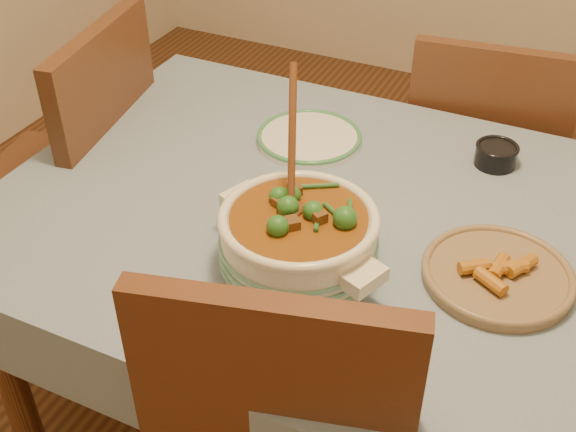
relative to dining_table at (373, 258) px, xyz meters
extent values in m
cube|color=brown|center=(0.00, 0.00, 0.06)|extent=(1.60, 1.00, 0.05)
cube|color=#7B8DA0|center=(0.00, 0.00, 0.09)|extent=(1.68, 1.08, 0.01)
cylinder|color=brown|center=(-0.73, -0.43, -0.31)|extent=(0.07, 0.07, 0.70)
cylinder|color=brown|center=(-0.73, 0.43, -0.31)|extent=(0.07, 0.07, 0.70)
cylinder|color=#ECE2C5|center=(-0.10, -0.19, 0.15)|extent=(0.39, 0.39, 0.12)
torus|color=#ECE2C5|center=(-0.10, -0.19, 0.21)|extent=(0.31, 0.31, 0.02)
cube|color=#ECE2C5|center=(0.06, -0.25, 0.17)|extent=(0.07, 0.09, 0.03)
cube|color=#ECE2C5|center=(-0.25, -0.13, 0.17)|extent=(0.07, 0.09, 0.03)
cylinder|color=brown|center=(-0.10, -0.19, 0.20)|extent=(0.26, 0.26, 0.02)
cylinder|color=white|center=(-0.27, 0.25, 0.10)|extent=(0.26, 0.26, 0.02)
torus|color=#3E884E|center=(-0.27, 0.25, 0.11)|extent=(0.26, 0.26, 0.01)
cylinder|color=black|center=(0.17, 0.34, 0.12)|extent=(0.13, 0.13, 0.05)
torus|color=black|center=(0.17, 0.34, 0.14)|extent=(0.10, 0.10, 0.01)
cylinder|color=black|center=(0.17, 0.34, 0.13)|extent=(0.08, 0.08, 0.01)
cylinder|color=#8B6F4D|center=(0.27, -0.07, 0.10)|extent=(0.30, 0.30, 0.02)
torus|color=#8B6F4D|center=(0.27, -0.07, 0.11)|extent=(0.29, 0.29, 0.02)
cube|color=brown|center=(0.08, 0.80, -0.20)|extent=(0.48, 0.48, 0.04)
cube|color=brown|center=(0.10, 0.60, 0.03)|extent=(0.44, 0.09, 0.47)
cylinder|color=brown|center=(0.24, 1.01, -0.43)|extent=(0.04, 0.04, 0.47)
cylinder|color=brown|center=(-0.13, 0.96, -0.43)|extent=(0.04, 0.04, 0.47)
cylinder|color=brown|center=(0.29, 0.64, -0.43)|extent=(0.04, 0.04, 0.47)
cylinder|color=brown|center=(-0.08, 0.59, -0.43)|extent=(0.04, 0.04, 0.47)
cube|color=brown|center=(0.01, -0.51, 0.07)|extent=(0.45, 0.16, 0.49)
cube|color=brown|center=(-0.99, 0.08, -0.16)|extent=(0.54, 0.54, 0.04)
cube|color=brown|center=(-0.78, 0.12, 0.09)|extent=(0.12, 0.47, 0.50)
cylinder|color=brown|center=(-1.22, 0.25, -0.41)|extent=(0.04, 0.04, 0.50)
cylinder|color=brown|center=(-0.82, 0.32, -0.41)|extent=(0.04, 0.04, 0.50)
cylinder|color=brown|center=(-0.76, -0.08, -0.41)|extent=(0.04, 0.04, 0.50)
camera|label=1|loc=(0.35, -1.17, 1.03)|focal=45.00mm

